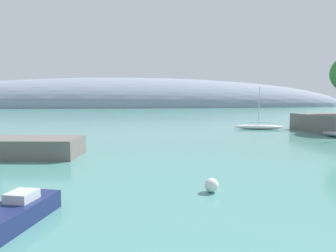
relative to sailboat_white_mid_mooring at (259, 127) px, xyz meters
name	(u,v)px	position (x,y,z in m)	size (l,w,h in m)	color
distant_ridge	(131,107)	(-18.41, 154.18, -0.45)	(311.02, 75.99, 38.23)	gray
sailboat_white_mid_mooring	(259,127)	(0.00, 0.00, 0.00)	(8.18, 4.11, 7.21)	white
motorboat_navy_foreground	(11,215)	(-27.37, -35.36, 0.00)	(3.13, 5.30, 1.21)	navy
mooring_buoy_white	(211,185)	(-17.99, -32.28, -0.06)	(0.78, 0.78, 0.78)	silver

